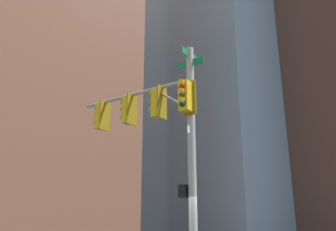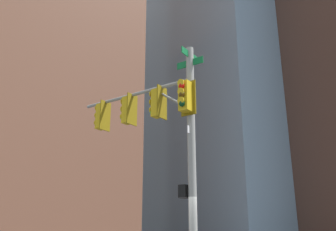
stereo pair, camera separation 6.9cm
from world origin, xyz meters
name	(u,v)px [view 1 (the left image)]	position (x,y,z in m)	size (l,w,h in m)	color
signal_pole_assembly	(160,125)	(-0.65, -0.01, 4.95)	(5.10, 2.07, 7.49)	gray
building_brick_nearside	(9,14)	(-28.54, 0.10, 23.86)	(27.25, 16.92, 47.73)	brown
building_brick_midblock	(302,61)	(-16.33, 35.10, 23.85)	(19.10, 15.10, 47.70)	#4C3328
building_glass_tower	(235,61)	(-28.15, 35.05, 28.46)	(27.01, 30.07, 56.92)	#7A99B2
building_brick_farside	(263,112)	(-34.83, 49.73, 24.27)	(21.22, 16.57, 48.55)	#845B47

